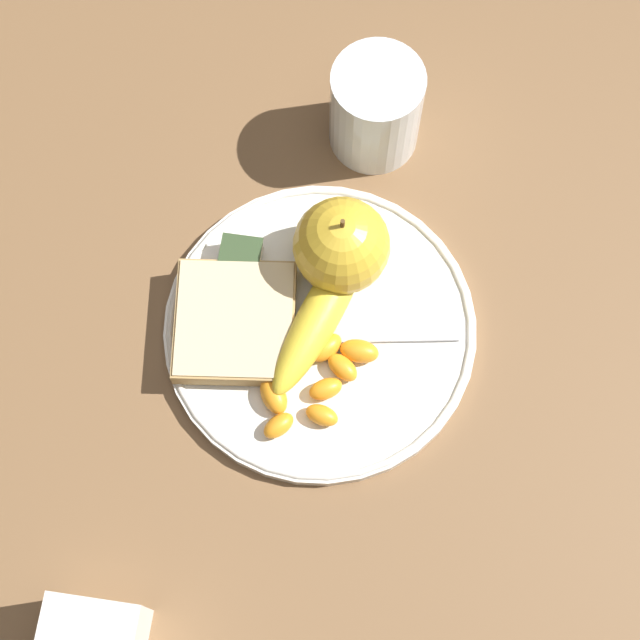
{
  "coord_description": "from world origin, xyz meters",
  "views": [
    {
      "loc": [
        0.28,
        0.04,
        0.86
      ],
      "look_at": [
        0.0,
        0.0,
        0.03
      ],
      "focal_mm": 60.0,
      "sensor_mm": 36.0,
      "label": 1
    }
  ],
  "objects_px": {
    "apple": "(341,246)",
    "plate": "(320,329)",
    "juice_glass": "(376,110)",
    "jam_packet": "(240,263)",
    "bread_slice": "(235,322)",
    "fork": "(326,341)",
    "banana": "(328,310)"
  },
  "relations": [
    {
      "from": "apple",
      "to": "plate",
      "type": "bearing_deg",
      "value": -8.77
    },
    {
      "from": "juice_glass",
      "to": "banana",
      "type": "distance_m",
      "value": 0.18
    },
    {
      "from": "juice_glass",
      "to": "apple",
      "type": "bearing_deg",
      "value": -5.0
    },
    {
      "from": "fork",
      "to": "jam_packet",
      "type": "height_order",
      "value": "jam_packet"
    },
    {
      "from": "jam_packet",
      "to": "fork",
      "type": "bearing_deg",
      "value": 56.01
    },
    {
      "from": "banana",
      "to": "jam_packet",
      "type": "relative_size",
      "value": 3.82
    },
    {
      "from": "bread_slice",
      "to": "fork",
      "type": "height_order",
      "value": "bread_slice"
    },
    {
      "from": "plate",
      "to": "fork",
      "type": "relative_size",
      "value": 1.42
    },
    {
      "from": "apple",
      "to": "banana",
      "type": "xyz_separation_m",
      "value": [
        0.05,
        -0.0,
        -0.02
      ]
    },
    {
      "from": "apple",
      "to": "bread_slice",
      "type": "height_order",
      "value": "apple"
    },
    {
      "from": "banana",
      "to": "jam_packet",
      "type": "distance_m",
      "value": 0.09
    },
    {
      "from": "bread_slice",
      "to": "juice_glass",
      "type": "bearing_deg",
      "value": 155.79
    },
    {
      "from": "apple",
      "to": "bread_slice",
      "type": "distance_m",
      "value": 0.11
    },
    {
      "from": "apple",
      "to": "jam_packet",
      "type": "relative_size",
      "value": 2.12
    },
    {
      "from": "juice_glass",
      "to": "fork",
      "type": "xyz_separation_m",
      "value": [
        0.2,
        -0.01,
        -0.03
      ]
    },
    {
      "from": "banana",
      "to": "jam_packet",
      "type": "xyz_separation_m",
      "value": [
        -0.03,
        -0.08,
        -0.01
      ]
    },
    {
      "from": "plate",
      "to": "fork",
      "type": "bearing_deg",
      "value": 31.74
    },
    {
      "from": "banana",
      "to": "bread_slice",
      "type": "relative_size",
      "value": 1.41
    },
    {
      "from": "jam_packet",
      "to": "banana",
      "type": "bearing_deg",
      "value": 67.3
    },
    {
      "from": "banana",
      "to": "bread_slice",
      "type": "xyz_separation_m",
      "value": [
        0.02,
        -0.07,
        -0.01
      ]
    },
    {
      "from": "banana",
      "to": "fork",
      "type": "bearing_deg",
      "value": 6.04
    },
    {
      "from": "apple",
      "to": "bread_slice",
      "type": "bearing_deg",
      "value": -49.02
    },
    {
      "from": "juice_glass",
      "to": "fork",
      "type": "relative_size",
      "value": 0.52
    },
    {
      "from": "juice_glass",
      "to": "apple",
      "type": "distance_m",
      "value": 0.13
    },
    {
      "from": "plate",
      "to": "apple",
      "type": "height_order",
      "value": "apple"
    },
    {
      "from": "jam_packet",
      "to": "juice_glass",
      "type": "bearing_deg",
      "value": 147.24
    },
    {
      "from": "bread_slice",
      "to": "fork",
      "type": "bearing_deg",
      "value": 88.2
    },
    {
      "from": "bread_slice",
      "to": "jam_packet",
      "type": "xyz_separation_m",
      "value": [
        -0.05,
        -0.01,
        -0.0
      ]
    },
    {
      "from": "juice_glass",
      "to": "banana",
      "type": "bearing_deg",
      "value": -5.04
    },
    {
      "from": "apple",
      "to": "banana",
      "type": "height_order",
      "value": "apple"
    },
    {
      "from": "banana",
      "to": "bread_slice",
      "type": "bearing_deg",
      "value": -75.33
    },
    {
      "from": "plate",
      "to": "apple",
      "type": "relative_size",
      "value": 2.93
    }
  ]
}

